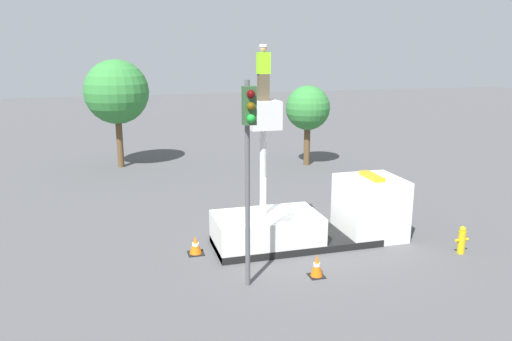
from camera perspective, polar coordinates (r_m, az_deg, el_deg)
name	(u,v)px	position (r m, az deg, el deg)	size (l,w,h in m)	color
ground_plane	(295,244)	(17.61, 4.51, -8.35)	(120.00, 120.00, 0.00)	#4C4C4F
bucket_truck	(316,217)	(17.55, 6.91, -5.31)	(6.73, 2.17, 5.00)	black
worker	(263,73)	(15.96, 0.85, 11.13)	(0.40, 0.26, 1.75)	brown
traffic_light_pole	(249,146)	(13.28, -0.85, 2.87)	(0.34, 0.57, 5.83)	#515156
fire_hydrant	(462,240)	(17.97, 22.46, -7.36)	(0.48, 0.24, 0.94)	gold
traffic_cone_rear	(196,246)	(16.76, -6.92, -8.51)	(0.52, 0.52, 0.62)	black
traffic_cone_curbside	(317,266)	(15.19, 6.96, -10.79)	(0.46, 0.46, 0.70)	black
tree_left_bg	(308,108)	(28.83, 5.94, 7.06)	(2.53, 2.53, 4.60)	brown
tree_right_bg	(117,92)	(29.10, -15.65, 8.61)	(3.57, 3.57, 6.07)	brown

